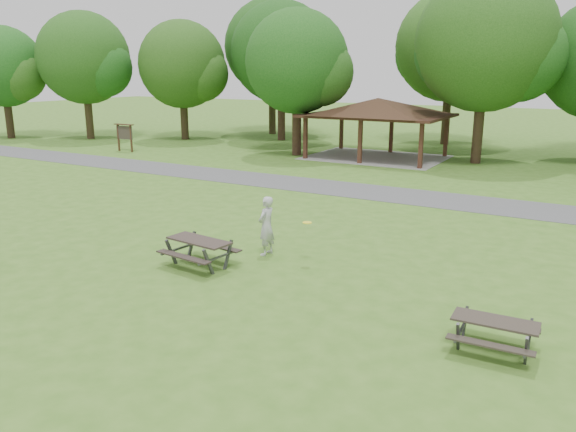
# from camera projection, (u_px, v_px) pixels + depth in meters

# --- Properties ---
(ground) EXTENTS (160.00, 160.00, 0.00)m
(ground) POSITION_uv_depth(u_px,v_px,m) (173.00, 297.00, 13.94)
(ground) COLOR #3F6D1F
(ground) RESTS_ON ground
(asphalt_path) EXTENTS (120.00, 3.20, 0.02)m
(asphalt_path) POSITION_uv_depth(u_px,v_px,m) (378.00, 193.00, 25.68)
(asphalt_path) COLOR #4B4B4E
(asphalt_path) RESTS_ON ground
(pavilion) EXTENTS (8.60, 7.01, 3.76)m
(pavilion) POSITION_uv_depth(u_px,v_px,m) (378.00, 109.00, 35.22)
(pavilion) COLOR #321A12
(pavilion) RESTS_ON ground
(notice_board) EXTENTS (1.60, 0.30, 1.88)m
(notice_board) POSITION_uv_depth(u_px,v_px,m) (124.00, 132.00, 38.36)
(notice_board) COLOR #351E13
(notice_board) RESTS_ON ground
(tree_row_a) EXTENTS (7.56, 7.20, 9.97)m
(tree_row_a) POSITION_uv_depth(u_px,v_px,m) (85.00, 61.00, 44.33)
(tree_row_a) COLOR #302315
(tree_row_a) RESTS_ON ground
(tree_row_b) EXTENTS (7.14, 6.80, 9.28)m
(tree_row_b) POSITION_uv_depth(u_px,v_px,m) (183.00, 67.00, 44.01)
(tree_row_b) COLOR black
(tree_row_b) RESTS_ON ground
(tree_row_c) EXTENTS (8.19, 7.80, 10.67)m
(tree_row_c) POSITION_uv_depth(u_px,v_px,m) (283.00, 55.00, 43.34)
(tree_row_c) COLOR #321F16
(tree_row_c) RESTS_ON ground
(tree_row_d) EXTENTS (6.93, 6.60, 9.27)m
(tree_row_d) POSITION_uv_depth(u_px,v_px,m) (298.00, 65.00, 35.68)
(tree_row_d) COLOR black
(tree_row_d) RESTS_ON ground
(tree_row_e) EXTENTS (8.40, 8.00, 11.02)m
(tree_row_e) POSITION_uv_depth(u_px,v_px,m) (487.00, 46.00, 32.20)
(tree_row_e) COLOR #322216
(tree_row_e) RESTS_ON ground
(tree_deep_a) EXTENTS (8.40, 8.00, 11.38)m
(tree_deep_a) POSITION_uv_depth(u_px,v_px,m) (273.00, 49.00, 47.57)
(tree_deep_a) COLOR #2E2114
(tree_deep_a) RESTS_ON ground
(tree_deep_b) EXTENTS (8.40, 8.00, 11.13)m
(tree_deep_b) POSITION_uv_depth(u_px,v_px,m) (452.00, 50.00, 40.81)
(tree_deep_b) COLOR #322316
(tree_deep_b) RESTS_ON ground
(tree_flank_left) EXTENTS (6.72, 6.40, 8.93)m
(tree_flank_left) POSITION_uv_depth(u_px,v_px,m) (4.00, 69.00, 44.88)
(tree_flank_left) COLOR black
(tree_flank_left) RESTS_ON ground
(picnic_table_middle) EXTENTS (2.07, 1.73, 0.83)m
(picnic_table_middle) POSITION_uv_depth(u_px,v_px,m) (199.00, 246.00, 15.94)
(picnic_table_middle) COLOR #2E2521
(picnic_table_middle) RESTS_ON ground
(picnic_table_far) EXTENTS (1.68, 1.37, 0.71)m
(picnic_table_far) POSITION_uv_depth(u_px,v_px,m) (495.00, 328.00, 11.09)
(picnic_table_far) COLOR #2E2721
(picnic_table_far) RESTS_ON ground
(frisbee_in_flight) EXTENTS (0.27, 0.27, 0.02)m
(frisbee_in_flight) POSITION_uv_depth(u_px,v_px,m) (307.00, 223.00, 15.96)
(frisbee_in_flight) COLOR yellow
(frisbee_in_flight) RESTS_ON ground
(frisbee_thrower) EXTENTS (0.46, 0.68, 1.82)m
(frisbee_thrower) POSITION_uv_depth(u_px,v_px,m) (266.00, 226.00, 16.90)
(frisbee_thrower) COLOR #B0B1B3
(frisbee_thrower) RESTS_ON ground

